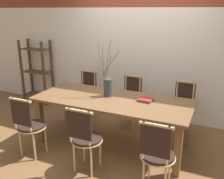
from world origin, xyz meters
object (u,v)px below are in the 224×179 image
object	(u,v)px
vase_centerpiece	(108,87)
shelving_rack	(37,72)
dining_table	(112,105)
chair_near_center	(157,153)
chair_far_center	(183,107)
book_stack	(146,100)

from	to	relation	value
vase_centerpiece	shelving_rack	bearing A→B (deg)	156.32
dining_table	vase_centerpiece	distance (m)	0.29
chair_near_center	chair_far_center	bearing A→B (deg)	88.76
chair_near_center	shelving_rack	size ratio (longest dim) A/B	0.65
dining_table	chair_far_center	distance (m)	1.24
book_stack	shelving_rack	size ratio (longest dim) A/B	0.15
chair_near_center	chair_far_center	world-z (taller)	same
dining_table	shelving_rack	size ratio (longest dim) A/B	1.67
vase_centerpiece	book_stack	size ratio (longest dim) A/B	3.93
chair_near_center	vase_centerpiece	bearing A→B (deg)	139.38
chair_far_center	vase_centerpiece	distance (m)	1.34
dining_table	chair_near_center	world-z (taller)	chair_near_center
chair_near_center	vase_centerpiece	distance (m)	1.42
dining_table	vase_centerpiece	xyz separation A→B (m)	(-0.12, 0.10, 0.25)
chair_near_center	book_stack	size ratio (longest dim) A/B	4.23
dining_table	book_stack	world-z (taller)	book_stack
chair_near_center	shelving_rack	world-z (taller)	shelving_rack
dining_table	vase_centerpiece	world-z (taller)	vase_centerpiece
chair_far_center	shelving_rack	world-z (taller)	shelving_rack
vase_centerpiece	shelving_rack	size ratio (longest dim) A/B	0.60
book_stack	shelving_rack	world-z (taller)	shelving_rack
chair_near_center	shelving_rack	xyz separation A→B (m)	(-3.28, 1.87, 0.20)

